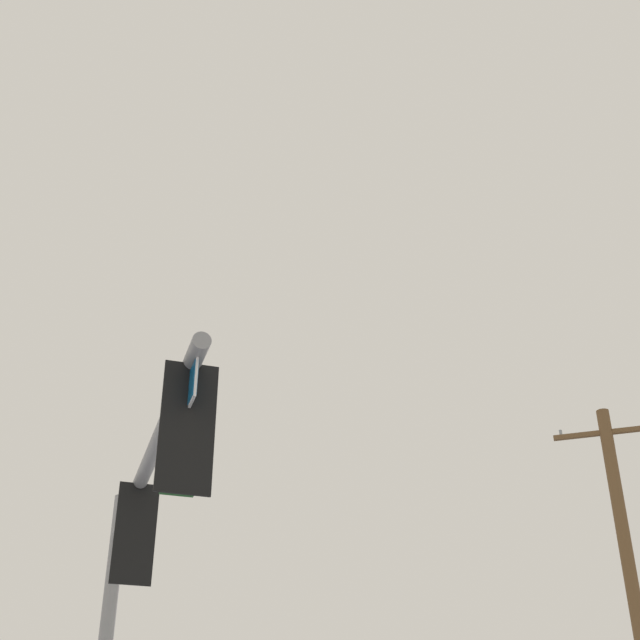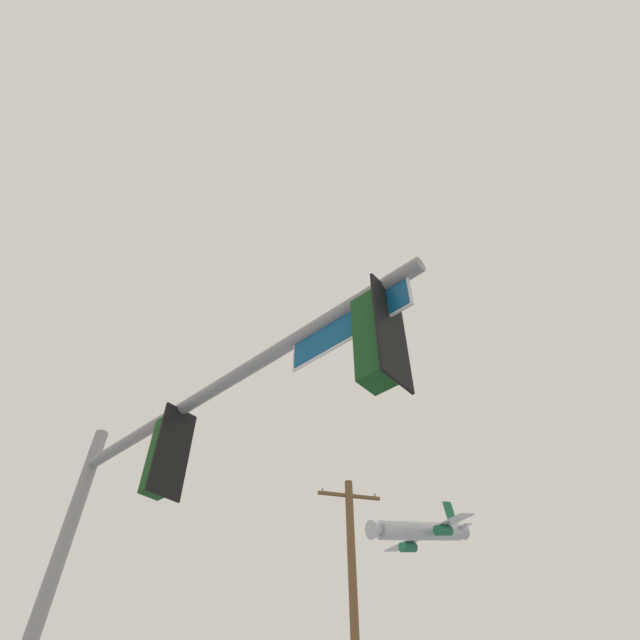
{
  "view_description": "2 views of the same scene",
  "coord_description": "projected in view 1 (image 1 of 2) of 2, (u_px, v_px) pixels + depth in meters",
  "views": [
    {
      "loc": [
        5.82,
        -10.18,
        1.51
      ],
      "look_at": [
        -3.2,
        -5.14,
        7.37
      ],
      "focal_mm": 50.0,
      "sensor_mm": 36.0,
      "label": 1
    },
    {
      "loc": [
        -0.24,
        -11.09,
        1.31
      ],
      "look_at": [
        -2.59,
        -7.05,
        5.79
      ],
      "focal_mm": 28.0,
      "sensor_mm": 36.0,
      "label": 2
    }
  ],
  "objects": [
    {
      "name": "utility_pole",
      "position": [
        638.0,
        621.0,
        20.44
      ],
      "size": [
        1.99,
        1.89,
        10.83
      ],
      "color": "brown",
      "rests_on": "ground_plane"
    },
    {
      "name": "signal_pole_near",
      "position": [
        133.0,
        562.0,
        11.01
      ],
      "size": [
        6.62,
        1.58,
        6.0
      ],
      "color": "gray",
      "rests_on": "ground_plane"
    }
  ]
}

